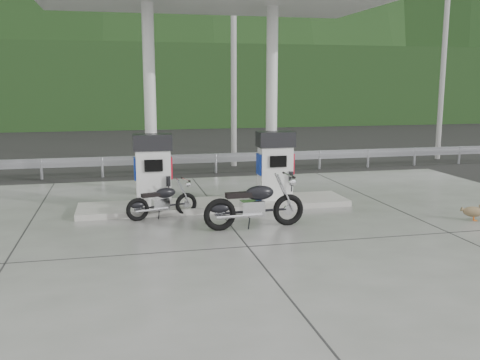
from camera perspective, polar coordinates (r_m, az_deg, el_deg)
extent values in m
plane|color=black|center=(11.62, -0.34, -5.78)|extent=(160.00, 160.00, 0.00)
cube|color=slate|center=(11.61, -0.34, -5.73)|extent=(18.00, 14.00, 0.02)
cube|color=#9F9E94|center=(13.97, -2.58, -2.63)|extent=(7.00, 1.40, 0.15)
cylinder|color=silver|center=(13.83, -9.56, 7.89)|extent=(0.30, 0.30, 5.00)
cylinder|color=silver|center=(14.38, 3.39, 8.10)|extent=(0.30, 0.30, 5.00)
cube|color=black|center=(22.76, -6.66, 2.10)|extent=(60.00, 7.00, 0.01)
cylinder|color=gray|center=(20.89, -0.68, 12.43)|extent=(0.22, 0.22, 8.00)
cylinder|color=gray|center=(24.43, 20.87, 11.46)|extent=(0.22, 0.22, 8.00)
cube|color=black|center=(40.97, -9.65, 9.83)|extent=(80.00, 6.00, 6.00)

